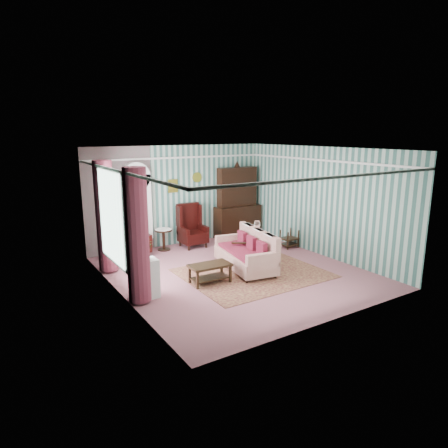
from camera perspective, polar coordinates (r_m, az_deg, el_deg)
floor at (r=9.62m, az=1.64°, el=-6.86°), size 6.00×6.00×0.00m
room_shell at (r=8.96m, az=-2.20°, el=4.90°), size 5.53×6.02×2.91m
bookcase at (r=11.20m, az=-12.29°, el=1.65°), size 0.80×0.28×2.24m
dresser_hutch at (r=12.54m, az=1.98°, el=3.43°), size 1.50×0.56×2.36m
wingback_left at (r=10.86m, az=-12.69°, el=-1.39°), size 0.76×0.80×1.25m
wingback_right at (r=11.54m, az=-4.50°, el=-0.27°), size 0.76×0.80×1.25m
seated_woman at (r=10.87m, az=-12.68°, el=-1.57°), size 0.44×0.40×1.18m
round_side_table at (r=11.40m, az=-8.61°, el=-2.23°), size 0.50×0.50×0.60m
nest_table at (r=11.67m, az=9.30°, el=-2.05°), size 0.45×0.38×0.54m
plant_stand at (r=8.20m, az=-11.35°, el=-7.74°), size 0.55×0.35×0.80m
rug at (r=9.55m, az=4.15°, el=-7.00°), size 3.20×2.60×0.01m
sofa at (r=9.67m, az=3.03°, el=-3.40°), size 1.28×2.08×1.08m
floral_armchair at (r=10.34m, az=3.02°, el=-2.68°), size 1.17×1.16×0.95m
coffee_table at (r=8.89m, az=-2.01°, el=-7.09°), size 0.94×0.54×0.43m
potted_plant_a at (r=7.95m, az=-11.51°, el=-3.81°), size 0.41×0.37×0.41m
potted_plant_b at (r=8.10m, az=-11.39°, el=-3.30°), size 0.29×0.25×0.46m
potted_plant_c at (r=8.06m, az=-12.64°, el=-3.67°), size 0.26×0.26×0.40m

